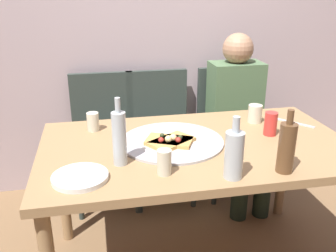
# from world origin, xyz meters

# --- Properties ---
(back_wall) EXTENTS (6.00, 0.10, 2.60)m
(back_wall) POSITION_xyz_m (0.00, 1.09, 1.30)
(back_wall) COLOR #B29EA3
(back_wall) RESTS_ON ground_plane
(dining_table) EXTENTS (1.52, 0.87, 0.74)m
(dining_table) POSITION_xyz_m (0.00, 0.00, 0.66)
(dining_table) COLOR #99754C
(dining_table) RESTS_ON ground_plane
(pizza_tray) EXTENTS (0.51, 0.51, 0.01)m
(pizza_tray) POSITION_xyz_m (-0.12, 0.03, 0.75)
(pizza_tray) COLOR #ADADB2
(pizza_tray) RESTS_ON dining_table
(pizza_slice_last) EXTENTS (0.25, 0.21, 0.05)m
(pizza_slice_last) POSITION_xyz_m (-0.14, 0.01, 0.77)
(pizza_slice_last) COLOR tan
(pizza_slice_last) RESTS_ON pizza_tray
(pizza_slice_extra) EXTENTS (0.26, 0.23, 0.05)m
(pizza_slice_extra) POSITION_xyz_m (-0.13, -0.00, 0.77)
(pizza_slice_extra) COLOR tan
(pizza_slice_extra) RESTS_ON pizza_tray
(wine_bottle) EXTENTS (0.06, 0.06, 0.30)m
(wine_bottle) POSITION_xyz_m (-0.39, -0.15, 0.87)
(wine_bottle) COLOR #B2BCC1
(wine_bottle) RESTS_ON dining_table
(beer_bottle) EXTENTS (0.08, 0.08, 0.26)m
(beer_bottle) POSITION_xyz_m (0.05, -0.36, 0.85)
(beer_bottle) COLOR #B2BCC1
(beer_bottle) RESTS_ON dining_table
(water_bottle) EXTENTS (0.07, 0.07, 0.27)m
(water_bottle) POSITION_xyz_m (0.28, -0.35, 0.85)
(water_bottle) COLOR brown
(water_bottle) RESTS_ON dining_table
(tumbler_near) EXTENTS (0.08, 0.08, 0.10)m
(tumbler_near) POSITION_xyz_m (0.40, 0.23, 0.79)
(tumbler_near) COLOR beige
(tumbler_near) RESTS_ON dining_table
(tumbler_far) EXTENTS (0.06, 0.06, 0.11)m
(tumbler_far) POSITION_xyz_m (-0.22, -0.27, 0.80)
(tumbler_far) COLOR beige
(tumbler_far) RESTS_ON dining_table
(wine_glass) EXTENTS (0.06, 0.06, 0.10)m
(wine_glass) POSITION_xyz_m (-0.50, 0.28, 0.79)
(wine_glass) COLOR beige
(wine_glass) RESTS_ON dining_table
(soda_can) EXTENTS (0.07, 0.07, 0.12)m
(soda_can) POSITION_xyz_m (0.40, 0.04, 0.80)
(soda_can) COLOR red
(soda_can) RESTS_ON dining_table
(plate_stack) EXTENTS (0.23, 0.23, 0.02)m
(plate_stack) POSITION_xyz_m (-0.56, -0.26, 0.75)
(plate_stack) COLOR white
(plate_stack) RESTS_ON dining_table
(table_knife) EXTENTS (0.16, 0.18, 0.01)m
(table_knife) POSITION_xyz_m (0.61, 0.16, 0.75)
(table_knife) COLOR #B7B7BC
(table_knife) RESTS_ON dining_table
(chair_left) EXTENTS (0.44, 0.44, 0.90)m
(chair_left) POSITION_xyz_m (-0.43, 0.84, 0.51)
(chair_left) COLOR #2D3833
(chair_left) RESTS_ON ground_plane
(chair_middle) EXTENTS (0.44, 0.44, 0.90)m
(chair_middle) POSITION_xyz_m (-0.04, 0.84, 0.51)
(chair_middle) COLOR #2D3833
(chair_middle) RESTS_ON ground_plane
(chair_right) EXTENTS (0.44, 0.44, 0.90)m
(chair_right) POSITION_xyz_m (0.49, 0.84, 0.51)
(chair_right) COLOR #2D3833
(chair_right) RESTS_ON ground_plane
(guest_in_sweater) EXTENTS (0.36, 0.56, 1.17)m
(guest_in_sweater) POSITION_xyz_m (0.49, 0.68, 0.64)
(guest_in_sweater) COLOR #4C6B47
(guest_in_sweater) RESTS_ON ground_plane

